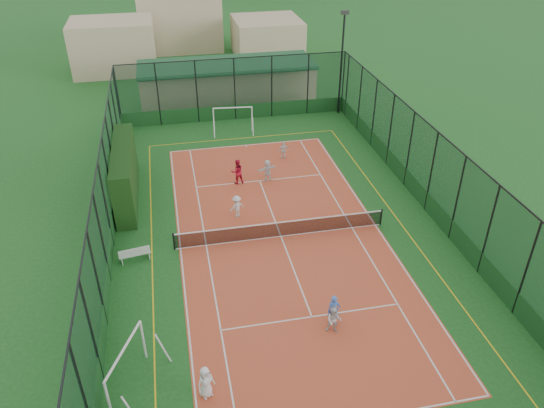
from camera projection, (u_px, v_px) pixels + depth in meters
The scene contains 18 objects.
ground at pixel (281, 236), 29.16m from camera, with size 300.00×300.00×0.00m, color #1C531C.
court_slab at pixel (281, 236), 29.16m from camera, with size 11.17×23.97×0.01m, color #C1482B.
tennis_net at pixel (281, 229), 28.88m from camera, with size 11.67×0.12×1.06m, color black, non-canonical shape.
perimeter_fence at pixel (281, 198), 27.84m from camera, with size 18.12×34.12×5.00m, color #113420, non-canonical shape.
floodlight_ne at pixel (341, 64), 42.29m from camera, with size 0.60×0.26×8.25m, color black, non-canonical shape.
clubhouse at pixel (227, 81), 46.65m from camera, with size 15.20×7.20×3.15m, color tan, non-canonical shape.
hedge_left at pixel (125, 174), 31.88m from camera, with size 1.13×7.55×3.30m, color black.
white_bench at pixel (135, 253), 27.12m from camera, with size 1.58×0.43×0.89m, color white, non-canonical shape.
futsal_goal_near at pixel (127, 369), 20.05m from camera, with size 0.91×3.13×2.02m, color white, non-canonical shape.
futsal_goal_far at pixel (233, 120), 40.65m from camera, with size 3.04×0.88×1.96m, color white, non-canonical shape.
child_near_left at pixel (206, 382), 19.86m from camera, with size 0.71×0.46×1.44m, color white.
child_near_mid at pixel (334, 310), 23.08m from camera, with size 0.55×0.36×1.51m, color #4975CE.
child_near_right at pixel (334, 320), 22.70m from camera, with size 0.65×0.51×1.35m, color silver.
child_far_left at pixel (237, 206), 30.52m from camera, with size 0.88×0.51×1.36m, color silver.
child_far_right at pixel (284, 150), 36.93m from camera, with size 0.73×0.30×1.25m, color white.
child_far_back at pixel (267, 170), 34.20m from camera, with size 1.34×0.43×1.44m, color white.
coach at pixel (237, 172), 33.81m from camera, with size 0.80×0.63×1.65m, color red.
tennis_balls at pixel (295, 219), 30.53m from camera, with size 5.05×0.93×0.07m.
Camera 1 is at (-5.33, -23.25, 16.87)m, focal length 35.00 mm.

